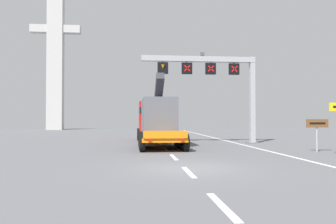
{
  "coord_description": "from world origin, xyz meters",
  "views": [
    {
      "loc": [
        -2.14,
        -13.7,
        2.05
      ],
      "look_at": [
        0.31,
        11.43,
        2.55
      ],
      "focal_mm": 35.81,
      "sensor_mm": 36.0,
      "label": 1
    }
  ],
  "objects_px": {
    "overhead_lane_gantry": "(215,75)",
    "heavy_haul_truck_orange": "(156,119)",
    "bridge_pylon_distant": "(56,47)",
    "tourist_info_sign_brown": "(317,127)"
  },
  "relations": [
    {
      "from": "overhead_lane_gantry",
      "to": "tourist_info_sign_brown",
      "type": "height_order",
      "value": "overhead_lane_gantry"
    },
    {
      "from": "overhead_lane_gantry",
      "to": "bridge_pylon_distant",
      "type": "xyz_separation_m",
      "value": [
        -21.32,
        36.36,
        9.7
      ]
    },
    {
      "from": "heavy_haul_truck_orange",
      "to": "tourist_info_sign_brown",
      "type": "bearing_deg",
      "value": -41.87
    },
    {
      "from": "heavy_haul_truck_orange",
      "to": "tourist_info_sign_brown",
      "type": "xyz_separation_m",
      "value": [
        9.41,
        -8.44,
        -0.46
      ]
    },
    {
      "from": "overhead_lane_gantry",
      "to": "tourist_info_sign_brown",
      "type": "distance_m",
      "value": 9.69
    },
    {
      "from": "overhead_lane_gantry",
      "to": "bridge_pylon_distant",
      "type": "height_order",
      "value": "bridge_pylon_distant"
    },
    {
      "from": "overhead_lane_gantry",
      "to": "heavy_haul_truck_orange",
      "type": "relative_size",
      "value": 0.69
    },
    {
      "from": "heavy_haul_truck_orange",
      "to": "bridge_pylon_distant",
      "type": "relative_size",
      "value": 0.47
    },
    {
      "from": "overhead_lane_gantry",
      "to": "heavy_haul_truck_orange",
      "type": "bearing_deg",
      "value": 169.03
    },
    {
      "from": "heavy_haul_truck_orange",
      "to": "bridge_pylon_distant",
      "type": "distance_m",
      "value": 41.28
    }
  ]
}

